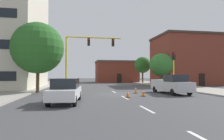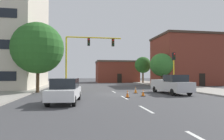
# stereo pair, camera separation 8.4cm
# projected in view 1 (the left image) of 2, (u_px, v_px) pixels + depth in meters

# --- Properties ---
(ground_plane) EXTENTS (160.00, 160.00, 0.00)m
(ground_plane) POSITION_uv_depth(u_px,v_px,m) (118.00, 94.00, 19.34)
(ground_plane) COLOR #424244
(sidewalk_left) EXTENTS (6.00, 56.00, 0.14)m
(sidewalk_left) POSITION_uv_depth(u_px,v_px,m) (21.00, 89.00, 25.31)
(sidewalk_left) COLOR #9E998E
(sidewalk_left) RESTS_ON ground_plane
(sidewalk_right) EXTENTS (6.00, 56.00, 0.14)m
(sidewalk_right) POSITION_uv_depth(u_px,v_px,m) (182.00, 87.00, 29.16)
(sidewalk_right) COLOR #9E998E
(sidewalk_right) RESTS_ON ground_plane
(lane_stripe_seg_1) EXTENTS (0.16, 2.40, 0.01)m
(lane_stripe_seg_1) POSITION_uv_depth(u_px,v_px,m) (147.00, 109.00, 10.96)
(lane_stripe_seg_1) COLOR silver
(lane_stripe_seg_1) RESTS_ON ground_plane
(lane_stripe_seg_2) EXTENTS (0.16, 2.40, 0.01)m
(lane_stripe_seg_2) POSITION_uv_depth(u_px,v_px,m) (125.00, 98.00, 16.38)
(lane_stripe_seg_2) COLOR silver
(lane_stripe_seg_2) RESTS_ON ground_plane
(lane_stripe_seg_3) EXTENTS (0.16, 2.40, 0.01)m
(lane_stripe_seg_3) POSITION_uv_depth(u_px,v_px,m) (114.00, 92.00, 21.81)
(lane_stripe_seg_3) COLOR silver
(lane_stripe_seg_3) RESTS_ON ground_plane
(building_brick_center) EXTENTS (10.68, 7.82, 5.47)m
(building_brick_center) POSITION_uv_depth(u_px,v_px,m) (116.00, 72.00, 49.18)
(building_brick_center) COLOR brown
(building_brick_center) RESTS_ON ground_plane
(building_row_right) EXTENTS (12.36, 9.27, 9.56)m
(building_row_right) POSITION_uv_depth(u_px,v_px,m) (187.00, 60.00, 37.12)
(building_row_right) COLOR brown
(building_row_right) RESTS_ON ground_plane
(traffic_signal_gantry) EXTENTS (7.90, 1.20, 6.83)m
(traffic_signal_gantry) POSITION_uv_depth(u_px,v_px,m) (74.00, 73.00, 23.69)
(traffic_signal_gantry) COLOR yellow
(traffic_signal_gantry) RESTS_ON ground_plane
(traffic_light_pole_right) EXTENTS (0.32, 0.47, 4.80)m
(traffic_light_pole_right) POSITION_uv_depth(u_px,v_px,m) (174.00, 63.00, 23.89)
(traffic_light_pole_right) COLOR yellow
(traffic_light_pole_right) RESTS_ON ground_plane
(tree_right_mid) EXTENTS (3.87, 3.87, 5.60)m
(tree_right_mid) POSITION_uv_depth(u_px,v_px,m) (161.00, 65.00, 31.93)
(tree_right_mid) COLOR #4C3823
(tree_right_mid) RESTS_ON ground_plane
(tree_right_far) EXTENTS (3.66, 3.66, 6.01)m
(tree_right_far) POSITION_uv_depth(u_px,v_px,m) (143.00, 65.00, 42.72)
(tree_right_far) COLOR brown
(tree_right_far) RESTS_ON ground_plane
(tree_left_near) EXTENTS (5.75, 5.75, 7.86)m
(tree_left_near) POSITION_uv_depth(u_px,v_px,m) (38.00, 48.00, 21.16)
(tree_left_near) COLOR #4C3823
(tree_left_near) RESTS_ON ground_plane
(pickup_truck_silver) EXTENTS (2.44, 5.55, 1.99)m
(pickup_truck_silver) POSITION_uv_depth(u_px,v_px,m) (171.00, 84.00, 19.75)
(pickup_truck_silver) COLOR #BCBCC1
(pickup_truck_silver) RESTS_ON ground_plane
(sedan_white_near_left) EXTENTS (2.23, 4.64, 1.74)m
(sedan_white_near_left) POSITION_uv_depth(u_px,v_px,m) (66.00, 90.00, 13.43)
(sedan_white_near_left) COLOR white
(sedan_white_near_left) RESTS_ON ground_plane
(traffic_cone_roadside_a) EXTENTS (0.36, 0.36, 0.73)m
(traffic_cone_roadside_a) POSITION_uv_depth(u_px,v_px,m) (136.00, 90.00, 20.24)
(traffic_cone_roadside_a) COLOR black
(traffic_cone_roadside_a) RESTS_ON ground_plane
(traffic_cone_roadside_b) EXTENTS (0.36, 0.36, 0.65)m
(traffic_cone_roadside_b) POSITION_uv_depth(u_px,v_px,m) (128.00, 94.00, 16.44)
(traffic_cone_roadside_b) COLOR black
(traffic_cone_roadside_b) RESTS_ON ground_plane
(traffic_cone_roadside_c) EXTENTS (0.36, 0.36, 0.70)m
(traffic_cone_roadside_c) POSITION_uv_depth(u_px,v_px,m) (143.00, 93.00, 17.39)
(traffic_cone_roadside_c) COLOR black
(traffic_cone_roadside_c) RESTS_ON ground_plane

